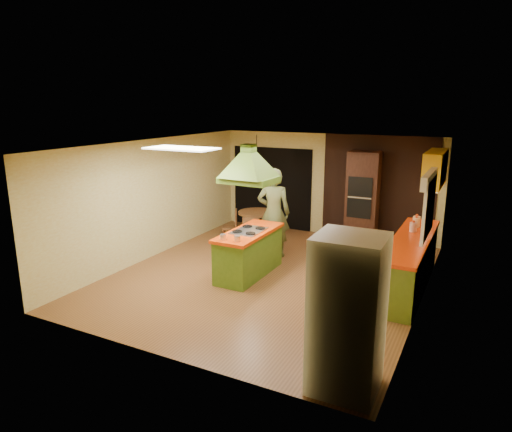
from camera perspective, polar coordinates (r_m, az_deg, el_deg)
The scene contains 21 objects.
ground at distance 8.85m, azimuth 1.81°, elevation -7.40°, with size 6.50×6.50×0.00m, color brown.
room_walls at distance 8.48m, azimuth 1.87°, elevation 0.49°, with size 5.50×6.50×6.50m.
ceiling_plane at distance 8.27m, azimuth 1.94°, elevation 8.93°, with size 6.50×6.50×0.00m, color silver.
brick_panel at distance 11.10m, azimuth 14.97°, elevation 3.27°, with size 2.64×0.03×2.50m, color #381E14.
nook_opening at distance 12.00m, azimuth 1.98°, elevation 3.55°, with size 2.20×0.03×2.10m, color black.
right_counter at distance 8.59m, azimuth 18.64°, elevation -5.57°, with size 0.62×3.05×0.92m.
upper_cabinets at distance 9.78m, azimuth 21.49°, elevation 5.53°, with size 0.34×1.40×0.70m, color yellow.
window_right at distance 8.03m, azimuth 20.88°, elevation 2.60°, with size 0.12×1.35×1.06m.
fluor_panel at distance 7.80m, azimuth -9.31°, elevation 8.34°, with size 1.20×0.60×0.03m, color white.
kitchen_island at distance 8.75m, azimuth -0.88°, elevation -4.58°, with size 0.70×1.73×0.88m.
range_hood at distance 8.35m, azimuth -0.93°, elevation 7.28°, with size 1.01×0.74×0.79m.
man at distance 9.68m, azimuth 2.22°, elevation 0.41°, with size 0.70×0.46×1.91m, color #555C31.
refrigerator at distance 5.32m, azimuth 11.36°, elevation -12.00°, with size 0.76×0.72×1.85m, color silver.
wall_oven at distance 10.92m, azimuth 13.18°, elevation 2.27°, with size 0.74×0.64×2.15m.
dining_table at distance 11.02m, azimuth 0.08°, elevation -0.48°, with size 0.89×0.89×0.68m.
chair_left at distance 11.30m, azimuth -3.32°, elevation -0.86°, with size 0.36×0.36×0.66m, color brown, non-canonical shape.
chair_near at distance 10.38m, azimuth -0.33°, elevation -1.99°, with size 0.40×0.40×0.74m, color brown, non-canonical shape.
pendant_lamp at distance 10.75m, azimuth 0.08°, elevation 6.92°, with size 0.31×0.31×0.20m, color #FF9E3F.
canister_large at distance 9.24m, azimuth 19.42°, elevation -0.64°, with size 0.14×0.14×0.20m, color beige.
canister_medium at distance 9.19m, azimuth 19.37°, elevation -0.77°, with size 0.13×0.13×0.18m, color #FFF3CD.
canister_small at distance 8.86m, azimuth 19.05°, elevation -1.31°, with size 0.13×0.13×0.17m, color beige.
Camera 1 is at (3.51, -7.45, 3.24)m, focal length 32.00 mm.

